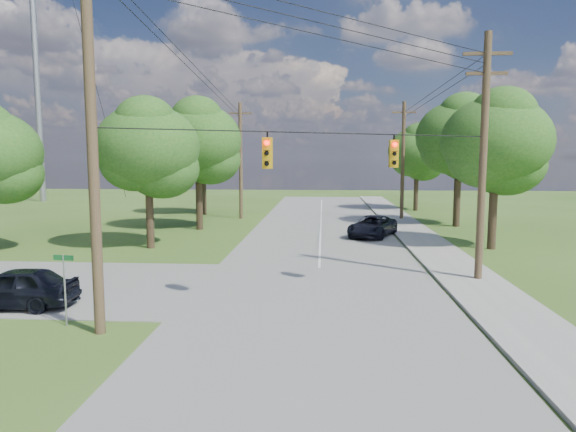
# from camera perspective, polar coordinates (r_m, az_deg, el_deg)

# --- Properties ---
(ground) EXTENTS (140.00, 140.00, 0.00)m
(ground) POSITION_cam_1_polar(r_m,az_deg,el_deg) (15.43, -4.49, -13.72)
(ground) COLOR #38581D
(ground) RESTS_ON ground
(main_road) EXTENTS (10.00, 100.00, 0.03)m
(main_road) POSITION_cam_1_polar(r_m,az_deg,el_deg) (20.03, 3.37, -8.88)
(main_road) COLOR gray
(main_road) RESTS_ON ground
(sidewalk_east) EXTENTS (2.60, 100.00, 0.12)m
(sidewalk_east) POSITION_cam_1_polar(r_m,az_deg,el_deg) (21.06, 22.13, -8.46)
(sidewalk_east) COLOR #A29F97
(sidewalk_east) RESTS_ON ground
(pole_sw) EXTENTS (2.00, 0.32, 12.00)m
(pole_sw) POSITION_cam_1_polar(r_m,az_deg,el_deg) (16.21, -21.00, 9.26)
(pole_sw) COLOR brown
(pole_sw) RESTS_ON ground
(pole_ne) EXTENTS (2.00, 0.32, 10.50)m
(pole_ne) POSITION_cam_1_polar(r_m,az_deg,el_deg) (23.31, 20.87, 6.43)
(pole_ne) COLOR brown
(pole_ne) RESTS_ON ground
(pole_north_e) EXTENTS (2.00, 0.32, 10.00)m
(pole_north_e) POSITION_cam_1_polar(r_m,az_deg,el_deg) (44.82, 12.65, 6.11)
(pole_north_e) COLOR brown
(pole_north_e) RESTS_ON ground
(pole_north_w) EXTENTS (2.00, 0.32, 10.00)m
(pole_north_w) POSITION_cam_1_polar(r_m,az_deg,el_deg) (44.89, -5.29, 6.24)
(pole_north_w) COLOR brown
(pole_north_w) RESTS_ON ground
(power_lines) EXTENTS (13.93, 29.62, 4.93)m
(power_lines) POSITION_cam_1_polar(r_m,az_deg,el_deg) (26.15, 2.53, 14.92)
(power_lines) COLOR black
(power_lines) RESTS_ON ground
(traffic_signals) EXTENTS (4.91, 3.27, 1.05)m
(traffic_signals) POSITION_cam_1_polar(r_m,az_deg,el_deg) (18.75, 5.18, 7.00)
(traffic_signals) COLOR #C9940B
(traffic_signals) RESTS_ON ground
(radio_mast) EXTENTS (0.70, 0.70, 45.00)m
(radio_mast) POSITION_cam_1_polar(r_m,az_deg,el_deg) (71.41, -26.47, 19.78)
(radio_mast) COLOR gray
(radio_mast) RESTS_ON ground
(tree_w_near) EXTENTS (6.00, 6.00, 8.40)m
(tree_w_near) POSITION_cam_1_polar(r_m,az_deg,el_deg) (31.03, -15.32, 7.39)
(tree_w_near) COLOR #3D2F1E
(tree_w_near) RESTS_ON ground
(tree_w_mid) EXTENTS (6.40, 6.40, 9.22)m
(tree_w_mid) POSITION_cam_1_polar(r_m,az_deg,el_deg) (38.44, -9.97, 8.29)
(tree_w_mid) COLOR #3D2F1E
(tree_w_mid) RESTS_ON ground
(tree_w_far) EXTENTS (6.00, 6.00, 8.73)m
(tree_w_far) POSITION_cam_1_polar(r_m,az_deg,el_deg) (48.62, -9.43, 7.52)
(tree_w_far) COLOR #3D2F1E
(tree_w_far) RESTS_ON ground
(tree_e_near) EXTENTS (6.20, 6.20, 8.81)m
(tree_e_near) POSITION_cam_1_polar(r_m,az_deg,el_deg) (31.88, 22.11, 7.71)
(tree_e_near) COLOR #3D2F1E
(tree_e_near) RESTS_ON ground
(tree_e_mid) EXTENTS (6.60, 6.60, 9.64)m
(tree_e_mid) POSITION_cam_1_polar(r_m,az_deg,el_deg) (41.65, 18.50, 8.36)
(tree_e_mid) COLOR #3D2F1E
(tree_e_mid) RESTS_ON ground
(tree_e_far) EXTENTS (5.80, 5.80, 8.32)m
(tree_e_far) POSITION_cam_1_polar(r_m,az_deg,el_deg) (53.14, 14.15, 6.97)
(tree_e_far) COLOR #3D2F1E
(tree_e_far) RESTS_ON ground
(car_cross_dark) EXTENTS (4.32, 1.86, 1.45)m
(car_cross_dark) POSITION_cam_1_polar(r_m,az_deg,el_deg) (20.69, -28.08, -7.02)
(car_cross_dark) COLOR black
(car_cross_dark) RESTS_ON cross_road
(car_main_north) EXTENTS (4.06, 5.49, 1.39)m
(car_main_north) POSITION_cam_1_polar(r_m,az_deg,el_deg) (35.00, 9.37, -1.13)
(car_main_north) COLOR black
(car_main_north) RESTS_ON main_road
(street_name_sign) EXTENTS (0.69, 0.11, 2.29)m
(street_name_sign) POSITION_cam_1_polar(r_m,az_deg,el_deg) (17.75, -23.59, -6.52)
(street_name_sign) COLOR gray
(street_name_sign) RESTS_ON ground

